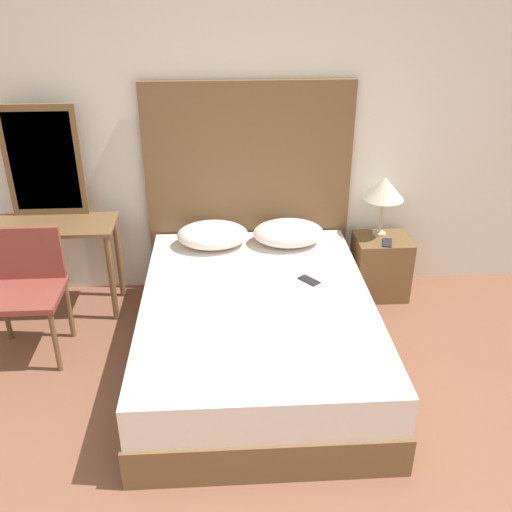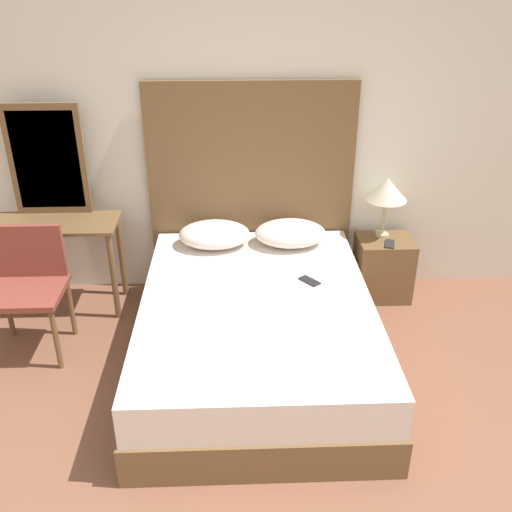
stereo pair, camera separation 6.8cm
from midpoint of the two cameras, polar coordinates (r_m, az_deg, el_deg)
The scene contains 12 objects.
wall_back at distance 4.40m, azimuth 0.49°, elevation 13.08°, with size 10.00×0.06×2.70m.
bed at distance 3.81m, azimuth 0.58°, elevation -7.51°, with size 1.51×2.06×0.51m.
headboard at distance 4.48m, azimuth -0.04°, elevation 6.52°, with size 1.58×0.05×1.68m.
pillow_left at distance 4.32m, azimuth -3.72°, elevation 2.17°, with size 0.54×0.39×0.18m.
pillow_right at distance 4.34m, azimuth 3.91°, elevation 2.29°, with size 0.54×0.39×0.18m.
phone_on_bed at distance 3.87m, azimuth 5.89°, elevation -2.50°, with size 0.15×0.16×0.01m.
nightstand at distance 4.69m, azimuth 12.98°, elevation -1.15°, with size 0.43×0.36×0.50m.
table_lamp at distance 4.49m, azimuth 13.38°, elevation 6.44°, with size 0.32×0.32×0.48m.
phone_on_nightstand at distance 4.50m, azimuth 13.65°, elevation 1.18°, with size 0.11×0.16×0.01m.
vanity_desk at distance 4.51m, azimuth -19.31°, elevation 1.64°, with size 1.00×0.42×0.73m.
vanity_mirror at distance 4.49m, azimuth -19.76°, elevation 9.01°, with size 0.56×0.03×0.83m.
chair at distance 4.13m, azimuth -21.49°, elevation -2.27°, with size 0.51×0.45×0.87m.
Camera 2 is at (-0.17, -1.55, 2.41)m, focal length 40.00 mm.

